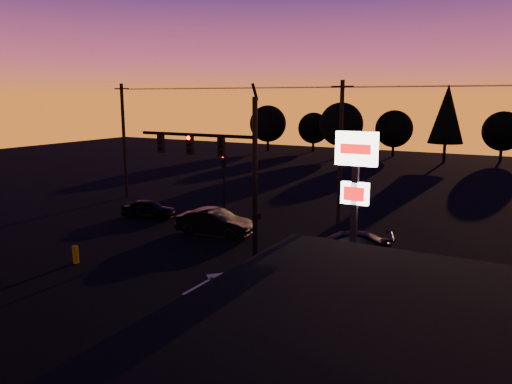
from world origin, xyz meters
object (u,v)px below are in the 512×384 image
Objects in this scene: traffic_signal_mast at (225,163)px; secondary_signal at (224,177)px; car_mid at (215,222)px; car_right at (345,245)px; bollard at (76,254)px; car_left at (149,209)px; pylon_sign at (355,185)px.

secondary_signal is (-4.90, 7.49, -2.07)m from traffic_signal_mast.
car_mid is 0.99× the size of car_right.
car_right is at bearing 32.22° from bollard.
car_left is (-3.12, 8.90, 0.18)m from bollard.
secondary_signal is 0.95× the size of car_mid.
traffic_signal_mast is 1.97× the size of secondary_signal.
car_right is at bearing -21.65° from secondary_signal.
car_left is at bearing 150.41° from traffic_signal_mast.
car_left is 0.77× the size of car_right.
bollard is at bearing -176.87° from car_left.
car_left is (-16.73, 7.97, -4.30)m from pylon_sign.
car_left is at bearing 71.07° from car_mid.
traffic_signal_mast reaches higher than secondary_signal.
car_right is (14.37, -1.81, 0.07)m from car_left.
pylon_sign is (7.10, -2.49, -0.02)m from traffic_signal_mast.
secondary_signal is 4.27m from car_mid.
bollard is 8.17m from car_mid.
traffic_signal_mast is at bearing 27.77° from bollard.
traffic_signal_mast reaches higher than pylon_sign.
pylon_sign is 14.36m from bollard.
bollard is 0.19× the size of car_right.
bollard is at bearing 150.73° from car_mid.
traffic_signal_mast is 9.19m from secondary_signal.
car_right reaches higher than bollard.
secondary_signal reaches higher than bollard.
car_right is (8.11, -0.44, -0.08)m from car_mid.
bollard is (-1.62, -10.92, -2.43)m from secondary_signal.
car_right is at bearing 37.70° from traffic_signal_mast.
pylon_sign reaches higher than bollard.
car_mid reaches higher than car_left.
car_mid is at bearing -111.90° from car_right.
car_left is at bearing 154.54° from pylon_sign.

